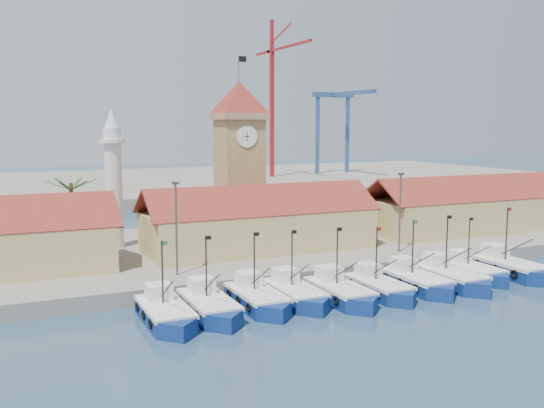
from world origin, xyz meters
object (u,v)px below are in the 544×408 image
clock_tower (239,157)px  minaret (114,178)px  boat_5 (381,289)px  boat_0 (166,315)px

clock_tower → minaret: clock_tower is taller
clock_tower → boat_5: bearing=-78.9°
boat_0 → clock_tower: 30.35m
clock_tower → minaret: 15.30m
boat_0 → minaret: minaret is taller
boat_0 → boat_5: bearing=-1.3°
boat_0 → minaret: 27.04m
minaret → boat_0: bearing=-91.4°
clock_tower → minaret: bearing=172.4°
boat_5 → minaret: size_ratio=0.55×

